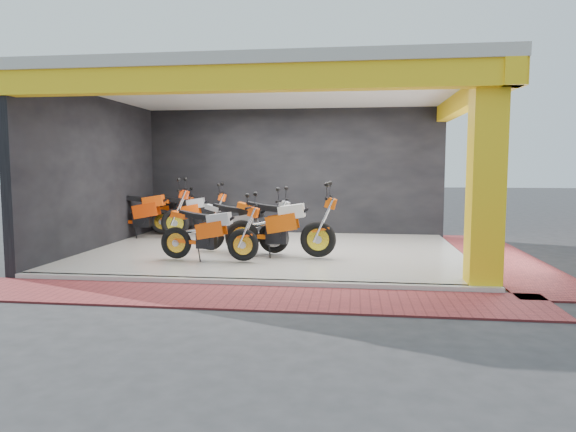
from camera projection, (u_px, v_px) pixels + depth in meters
name	position (u px, v px, depth m)	size (l,w,h in m)	color
ground	(258.00, 273.00, 9.34)	(80.00, 80.00, 0.00)	#2D2D30
showroom_floor	(275.00, 252.00, 11.31)	(8.00, 6.00, 0.10)	silver
showroom_ceiling	(274.00, 88.00, 10.97)	(8.40, 6.40, 0.20)	beige
back_wall	(292.00, 173.00, 14.21)	(8.20, 0.20, 3.50)	black
left_wall	(97.00, 174.00, 11.67)	(0.20, 6.20, 3.50)	black
corner_column	(486.00, 178.00, 7.95)	(0.50, 0.50, 3.50)	yellow
header_beam_front	(245.00, 79.00, 8.04)	(8.40, 0.30, 0.40)	yellow
header_beam_right	(468.00, 99.00, 10.48)	(0.30, 6.40, 0.40)	yellow
floor_kerb	(246.00, 282.00, 8.33)	(8.00, 0.20, 0.10)	silver
paver_front	(235.00, 297.00, 7.56)	(9.00, 1.40, 0.03)	#9B3234
paver_right	(502.00, 259.00, 10.70)	(1.40, 7.00, 0.03)	#9B3234
moto_hero	(318.00, 222.00, 10.14)	(2.40, 0.89, 1.47)	#DA5309
moto_row_a	(243.00, 229.00, 9.77)	(2.10, 0.78, 1.28)	#ED4C0A
moto_row_b	(274.00, 222.00, 10.66)	(2.22, 0.82, 1.36)	#9FA2A7
moto_row_c	(175.00, 209.00, 13.05)	(2.43, 0.90, 1.49)	red
moto_row_d	(183.00, 211.00, 14.24)	(1.96, 0.73, 1.20)	#EE470A
moto_row_e	(214.00, 210.00, 13.73)	(2.19, 0.81, 1.34)	#FF500A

